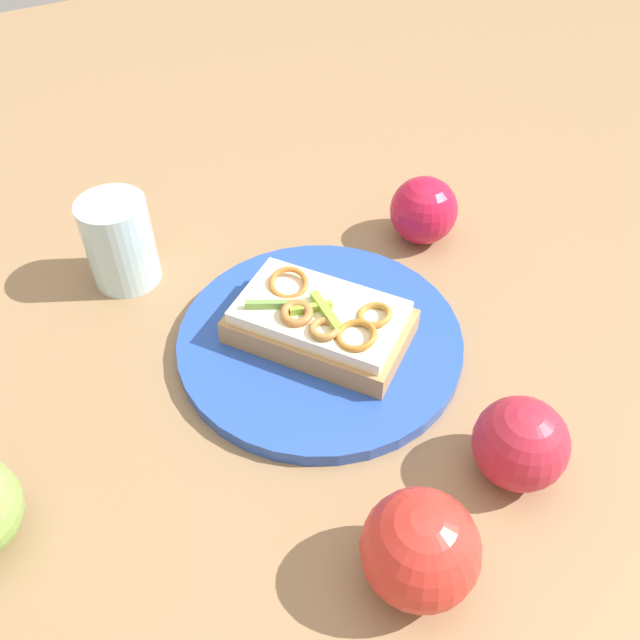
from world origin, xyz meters
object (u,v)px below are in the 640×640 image
sandwich (320,322)px  drinking_glass (120,242)px  apple_3 (420,549)px  apple_0 (424,210)px  apple_2 (520,444)px  plate (320,340)px

sandwich → drinking_glass: bearing=178.9°
sandwich → apple_3: 0.23m
apple_3 → apple_0: bearing=-125.6°
apple_2 → drinking_glass: drinking_glass is taller
sandwich → plate: bearing=129.3°
sandwich → apple_2: bearing=-16.3°
apple_0 → apple_3: (0.23, 0.32, 0.00)m
apple_0 → apple_2: 0.30m
apple_3 → drinking_glass: bearing=-79.0°
apple_0 → apple_2: same height
plate → apple_2: (-0.07, 0.19, 0.03)m
sandwich → apple_2: 0.20m
sandwich → apple_0: 0.20m
apple_2 → drinking_glass: size_ratio=0.79×
apple_0 → drinking_glass: bearing=-16.9°
apple_2 → apple_3: size_ratio=0.90×
apple_2 → drinking_glass: bearing=-62.3°
sandwich → apple_2: size_ratio=2.51×
plate → apple_2: size_ratio=3.61×
sandwich → drinking_glass: 0.22m
drinking_glass → plate: bearing=125.1°
sandwich → apple_3: bearing=-48.2°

